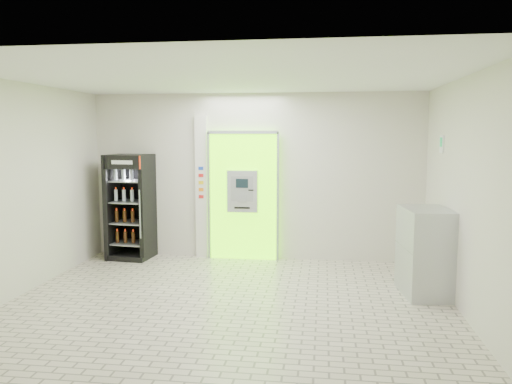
# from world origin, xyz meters

# --- Properties ---
(ground) EXTENTS (6.00, 6.00, 0.00)m
(ground) POSITION_xyz_m (0.00, 0.00, 0.00)
(ground) COLOR beige
(ground) RESTS_ON ground
(room_shell) EXTENTS (6.00, 6.00, 6.00)m
(room_shell) POSITION_xyz_m (0.00, 0.00, 1.84)
(room_shell) COLOR beige
(room_shell) RESTS_ON ground
(atm_assembly) EXTENTS (1.30, 0.24, 2.33)m
(atm_assembly) POSITION_xyz_m (-0.20, 2.41, 1.17)
(atm_assembly) COLOR #69FB00
(atm_assembly) RESTS_ON ground
(pillar) EXTENTS (0.22, 0.11, 2.60)m
(pillar) POSITION_xyz_m (-0.98, 2.45, 1.30)
(pillar) COLOR silver
(pillar) RESTS_ON ground
(beverage_cooler) EXTENTS (0.77, 0.72, 1.90)m
(beverage_cooler) POSITION_xyz_m (-2.25, 2.18, 0.91)
(beverage_cooler) COLOR black
(beverage_cooler) RESTS_ON ground
(steel_cabinet) EXTENTS (0.72, 0.99, 1.24)m
(steel_cabinet) POSITION_xyz_m (2.68, 0.72, 0.62)
(steel_cabinet) COLOR #ACAEB3
(steel_cabinet) RESTS_ON ground
(exit_sign) EXTENTS (0.02, 0.22, 0.26)m
(exit_sign) POSITION_xyz_m (2.99, 1.40, 2.12)
(exit_sign) COLOR white
(exit_sign) RESTS_ON room_shell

